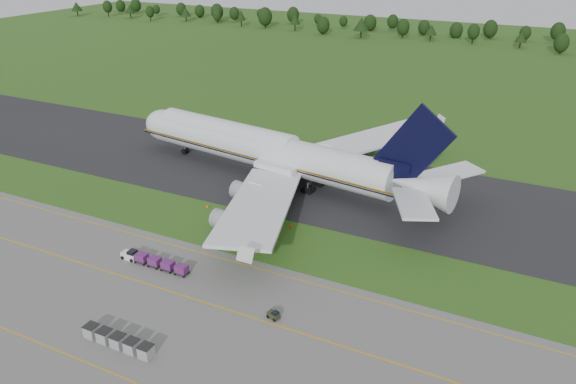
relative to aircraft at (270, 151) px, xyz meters
The scene contains 10 objects.
ground 29.01m from the aircraft, 63.50° to the right, with size 600.00×600.00×0.00m, color #2C5318.
apron 60.95m from the aircraft, 78.00° to the right, with size 300.00×52.00×0.06m, color #63635E.
taxiway 14.49m from the aircraft, 12.23° to the left, with size 300.00×40.00×0.08m, color black.
apron_markings 54.15m from the aircraft, 76.44° to the right, with size 300.00×30.20×0.01m.
tree_line 196.58m from the aircraft, 82.50° to the left, with size 526.94×20.97×10.72m.
aircraft is the anchor object (origin of this frame).
baggage_train 42.77m from the aircraft, 89.81° to the right, with size 13.53×1.73×1.66m.
utility_cart 52.70m from the aircraft, 61.41° to the right, with size 1.98×1.47×0.98m.
uld_row 61.74m from the aircraft, 81.66° to the right, with size 11.41×1.81×1.79m.
edge_markers 21.59m from the aircraft, 74.50° to the right, with size 19.65×0.30×0.60m.
Camera 1 is at (44.14, -79.77, 51.46)m, focal length 35.00 mm.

